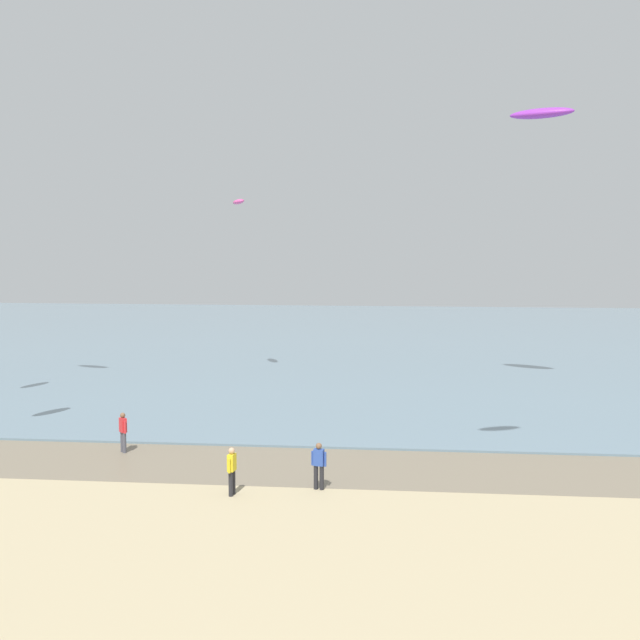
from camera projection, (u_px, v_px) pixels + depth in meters
name	position (u px, v px, depth m)	size (l,w,h in m)	color
wet_sand_strip	(362.00, 468.00, 29.80)	(120.00, 5.20, 0.01)	#7A6D59
sea	(379.00, 341.00, 67.01)	(160.00, 70.00, 0.10)	slate
person_nearest_camera	(319.00, 464.00, 27.16)	(0.56, 0.29, 1.71)	#232328
person_by_waterline	(232.00, 470.00, 26.54)	(0.28, 0.56, 1.71)	#232328
person_far_down_beach	(123.00, 431.00, 31.90)	(0.41, 0.45, 1.71)	#4C4C56
kite_aloft_3	(239.00, 202.00, 47.80)	(1.91, 0.61, 0.31)	#E54C99
kite_aloft_4	(542.00, 113.00, 41.92)	(3.57, 1.14, 0.57)	purple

